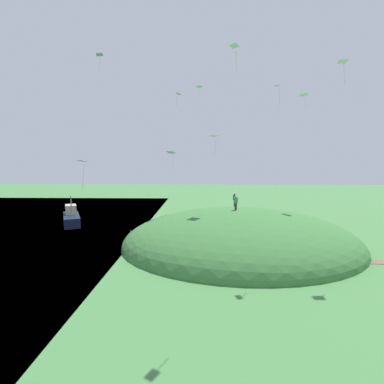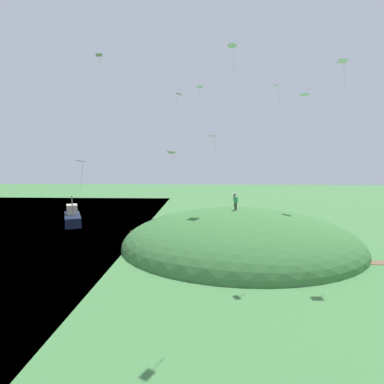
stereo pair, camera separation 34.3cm
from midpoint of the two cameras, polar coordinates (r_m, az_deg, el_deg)
name	(u,v)px [view 1 (the left image)]	position (r m, az deg, el deg)	size (l,w,h in m)	color
ground_plane	(181,248)	(31.75, -2.40, -10.61)	(160.00, 160.00, 0.00)	#437B40
grass_hill	(240,244)	(33.40, 8.79, -9.83)	(25.41, 22.39, 7.52)	#3B7438
boat_on_lake	(71,218)	(46.08, -22.25, -4.58)	(4.67, 6.79, 4.25)	#141D35
person_walking_path	(236,201)	(32.67, 8.08, -1.68)	(0.55, 0.55, 1.58)	#38352C
person_watching_kites	(235,198)	(36.86, 7.88, -1.11)	(0.53, 0.53, 1.72)	brown
kite_0	(171,153)	(36.77, -4.22, 7.39)	(1.20, 1.02, 2.18)	white
kite_1	(343,64)	(31.27, 26.58, 21.07)	(0.81, 0.68, 2.28)	white
kite_2	(235,48)	(20.71, 7.66, 25.53)	(0.72, 0.80, 1.62)	white
kite_3	(199,87)	(43.23, 1.12, 19.35)	(1.14, 1.23, 1.93)	white
kite_4	(100,55)	(28.71, -17.59, 23.61)	(0.73, 0.88, 1.28)	white
kite_5	(178,94)	(43.10, -2.88, 18.11)	(0.75, 1.07, 1.82)	white
kite_6	(214,137)	(33.16, 3.94, 10.48)	(1.41, 1.39, 2.11)	silver
kite_7	(82,163)	(22.25, -20.62, 5.12)	(0.93, 0.95, 2.09)	white
kite_8	(304,95)	(39.82, 20.37, 16.91)	(1.14, 1.05, 1.67)	white
kite_9	(278,88)	(27.88, 15.73, 18.65)	(0.59, 0.72, 1.73)	white
mooring_post	(131,236)	(34.83, -11.87, -8.18)	(0.14, 0.14, 1.22)	brown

